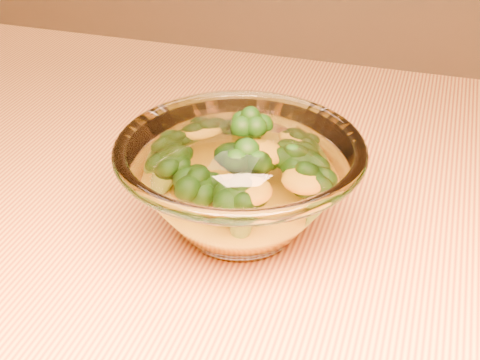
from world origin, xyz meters
name	(u,v)px	position (x,y,z in m)	size (l,w,h in m)	color
table	(244,306)	(0.00, 0.00, 0.65)	(1.20, 0.80, 0.75)	#BF8C39
glass_bowl	(240,185)	(0.00, -0.01, 0.80)	(0.21, 0.21, 0.09)	white
cheese_sauce	(240,204)	(0.00, -0.01, 0.78)	(0.12, 0.12, 0.03)	#FFB215
broccoli_heap	(241,169)	(0.00, 0.00, 0.81)	(0.16, 0.14, 0.07)	black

